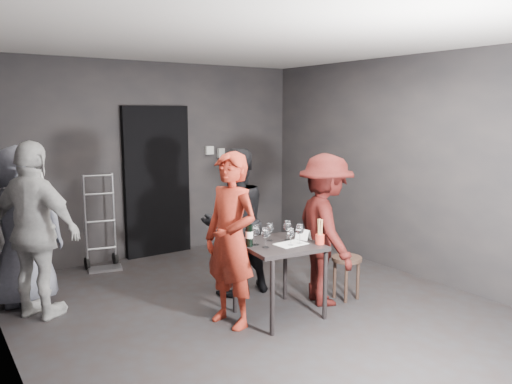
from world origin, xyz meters
TOP-DOWN VIEW (x-y plane):
  - floor at (0.00, 0.00)m, footprint 4.50×5.00m
  - ceiling at (0.00, 0.00)m, footprint 4.50×5.00m
  - wall_back at (0.00, 2.50)m, footprint 4.50×0.04m
  - wall_front at (0.00, -2.50)m, footprint 4.50×0.04m
  - wall_left at (-2.25, 0.00)m, footprint 0.04×5.00m
  - wall_right at (2.25, 0.00)m, footprint 0.04×5.00m
  - doorway at (0.00, 2.44)m, footprint 0.95×0.10m
  - wallbox_upper at (0.85, 2.45)m, footprint 0.12×0.06m
  - wallbox_lower at (1.05, 2.45)m, footprint 0.10×0.06m
  - hand_truck at (-0.88, 2.23)m, footprint 0.41×0.35m
  - tasting_table at (0.10, -0.29)m, footprint 0.72×0.72m
  - stool at (0.99, -0.33)m, footprint 0.33×0.33m
  - server_red at (-0.39, -0.18)m, footprint 0.59×0.76m
  - woman_black at (0.08, 0.50)m, footprint 0.87×0.48m
  - man_maroon at (0.72, -0.27)m, footprint 0.83×1.20m
  - bystander_cream at (-1.87, 1.03)m, footprint 1.16×1.31m
  - bystander_grey at (-1.92, 1.50)m, footprint 0.97×0.58m
  - tasting_mat at (0.17, -0.38)m, footprint 0.31×0.22m
  - wine_glass_a at (-0.10, -0.35)m, footprint 0.10×0.10m
  - wine_glass_b at (-0.13, -0.22)m, footprint 0.10×0.10m
  - wine_glass_c at (0.08, -0.17)m, footprint 0.08×0.08m
  - wine_glass_d at (0.14, -0.42)m, footprint 0.09×0.09m
  - wine_glass_e at (0.25, -0.42)m, footprint 0.10×0.10m
  - wine_glass_f at (0.23, -0.25)m, footprint 0.10×0.10m
  - wine_bottle at (-0.21, -0.22)m, footprint 0.07×0.07m
  - breadstick_cup at (0.40, -0.54)m, footprint 0.09×0.09m
  - reserved_card at (0.36, -0.32)m, footprint 0.13×0.16m

SIDE VIEW (x-z plane):
  - floor at x=0.00m, z-range -0.01..0.01m
  - hand_truck at x=-0.88m, z-range -0.39..0.84m
  - stool at x=0.99m, z-range 0.13..0.60m
  - tasting_table at x=0.10m, z-range 0.28..1.03m
  - tasting_mat at x=0.17m, z-range 0.75..0.75m
  - reserved_card at x=0.36m, z-range 0.75..0.86m
  - wine_glass_d at x=0.14m, z-range 0.75..0.94m
  - man_maroon at x=0.72m, z-range 0.00..1.69m
  - wine_glass_c at x=0.08m, z-range 0.75..0.95m
  - wine_glass_a at x=-0.10m, z-range 0.75..0.96m
  - wine_glass_b at x=-0.13m, z-range 0.75..0.96m
  - wine_glass_e at x=0.25m, z-range 0.75..0.97m
  - wine_glass_f at x=0.23m, z-range 0.75..0.97m
  - wine_bottle at x=-0.21m, z-range 0.72..1.01m
  - breadstick_cup at x=0.40m, z-range 0.74..1.00m
  - woman_black at x=0.08m, z-range 0.00..1.77m
  - server_red at x=-0.39m, z-range 0.00..1.84m
  - bystander_grey at x=-1.92m, z-range 0.00..1.90m
  - bystander_cream at x=-1.87m, z-range 0.00..2.05m
  - doorway at x=0.00m, z-range 0.00..2.10m
  - wall_back at x=0.00m, z-range 0.00..2.70m
  - wall_front at x=0.00m, z-range 0.00..2.70m
  - wall_left at x=-2.25m, z-range 0.00..2.70m
  - wall_right at x=2.25m, z-range 0.00..2.70m
  - wallbox_lower at x=1.05m, z-range 1.33..1.47m
  - wallbox_upper at x=0.85m, z-range 1.39..1.51m
  - ceiling at x=0.00m, z-range 2.69..2.71m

